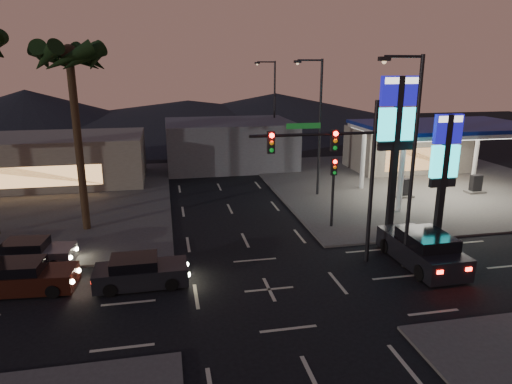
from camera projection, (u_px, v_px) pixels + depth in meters
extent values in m
plane|color=black|center=(269.00, 289.00, 20.08)|extent=(140.00, 140.00, 0.00)
cube|color=#47443F|center=(412.00, 183.00, 38.24)|extent=(24.00, 24.00, 0.12)
cylinder|color=silver|center=(401.00, 176.00, 30.02)|extent=(0.36, 0.36, 5.00)
cylinder|color=silver|center=(363.00, 159.00, 35.69)|extent=(0.36, 0.36, 5.00)
cylinder|color=silver|center=(476.00, 154.00, 37.60)|extent=(0.36, 0.36, 5.00)
cube|color=silver|center=(447.00, 127.00, 33.09)|extent=(12.00, 8.00, 0.50)
cube|color=white|center=(446.00, 132.00, 33.17)|extent=(11.60, 7.60, 0.06)
cube|color=navy|center=(447.00, 125.00, 33.05)|extent=(12.20, 8.20, 0.25)
cube|color=black|center=(404.00, 188.00, 33.69)|extent=(0.80, 0.50, 1.40)
cube|color=black|center=(476.00, 184.00, 34.84)|extent=(0.80, 0.50, 1.40)
cube|color=#726B5B|center=(405.00, 149.00, 42.83)|extent=(10.00, 6.00, 4.00)
cube|color=black|center=(394.00, 158.00, 25.70)|extent=(0.35, 0.35, 9.00)
cube|color=#0E0B81|center=(400.00, 91.00, 24.72)|extent=(2.20, 0.30, 1.60)
cube|color=white|center=(401.00, 80.00, 24.57)|extent=(1.98, 0.32, 0.35)
cube|color=#1AFAFE|center=(397.00, 124.00, 25.20)|extent=(2.20, 0.30, 1.80)
cube|color=black|center=(395.00, 146.00, 25.52)|extent=(2.09, 0.28, 0.50)
cube|color=black|center=(443.00, 177.00, 25.50)|extent=(0.35, 0.35, 7.00)
cube|color=#0E0B81|center=(448.00, 129.00, 24.78)|extent=(1.60, 0.30, 1.60)
cube|color=white|center=(449.00, 119.00, 24.64)|extent=(1.44, 0.32, 0.35)
cube|color=#1AFAFE|center=(445.00, 161.00, 25.26)|extent=(1.60, 0.30, 1.80)
cube|color=black|center=(442.00, 182.00, 25.58)|extent=(1.52, 0.28, 0.50)
cylinder|color=black|center=(371.00, 184.00, 21.96)|extent=(0.20, 0.20, 8.00)
cylinder|color=black|center=(314.00, 134.00, 20.72)|extent=(6.00, 0.14, 0.14)
cube|color=#0C3F14|center=(304.00, 126.00, 20.51)|extent=(1.60, 0.05, 0.25)
cube|color=black|center=(334.00, 140.00, 20.99)|extent=(0.32, 0.25, 1.00)
sphere|color=#FF0C07|center=(336.00, 134.00, 20.76)|extent=(0.22, 0.22, 0.22)
sphere|color=orange|center=(335.00, 141.00, 20.85)|extent=(0.20, 0.20, 0.20)
sphere|color=#0CB226|center=(335.00, 148.00, 20.93)|extent=(0.20, 0.20, 0.20)
cube|color=black|center=(271.00, 142.00, 20.41)|extent=(0.32, 0.25, 1.00)
sphere|color=#FF0C07|center=(272.00, 136.00, 20.18)|extent=(0.22, 0.22, 0.22)
sphere|color=orange|center=(272.00, 143.00, 20.27)|extent=(0.20, 0.20, 0.20)
sphere|color=#0CB226|center=(272.00, 150.00, 20.36)|extent=(0.20, 0.20, 0.20)
cylinder|color=black|center=(333.00, 196.00, 27.21)|extent=(0.16, 0.16, 4.00)
cube|color=black|center=(334.00, 167.00, 26.73)|extent=(0.32, 0.25, 1.00)
sphere|color=#FF0C07|center=(335.00, 162.00, 26.50)|extent=(0.22, 0.22, 0.22)
sphere|color=orange|center=(335.00, 167.00, 26.59)|extent=(0.20, 0.20, 0.20)
sphere|color=#0CB226|center=(335.00, 173.00, 26.68)|extent=(0.20, 0.20, 0.20)
cylinder|color=black|center=(413.00, 167.00, 21.03)|extent=(0.18, 0.18, 10.00)
cylinder|color=black|center=(404.00, 56.00, 19.55)|extent=(1.80, 0.12, 0.12)
cube|color=black|center=(384.00, 59.00, 19.41)|extent=(0.50, 0.25, 0.18)
sphere|color=#FFCC8C|center=(384.00, 62.00, 19.44)|extent=(0.20, 0.20, 0.20)
cylinder|color=black|center=(320.00, 130.00, 33.31)|extent=(0.18, 0.18, 10.00)
cylinder|color=black|center=(310.00, 60.00, 31.83)|extent=(1.80, 0.12, 0.12)
cube|color=black|center=(298.00, 62.00, 31.69)|extent=(0.50, 0.25, 0.18)
sphere|color=#FFCC8C|center=(298.00, 63.00, 31.72)|extent=(0.20, 0.20, 0.20)
cylinder|color=black|center=(274.00, 112.00, 46.54)|extent=(0.18, 0.18, 10.00)
cylinder|color=black|center=(266.00, 62.00, 45.06)|extent=(1.80, 0.12, 0.12)
cube|color=black|center=(257.00, 63.00, 44.91)|extent=(0.50, 0.25, 0.18)
sphere|color=#FFCC8C|center=(257.00, 64.00, 44.95)|extent=(0.20, 0.20, 0.20)
cylinder|color=black|center=(79.00, 146.00, 25.98)|extent=(0.44, 0.44, 10.20)
sphere|color=black|center=(69.00, 53.00, 24.62)|extent=(0.90, 0.90, 0.90)
cone|color=black|center=(94.00, 58.00, 24.94)|extent=(0.90, 2.74, 1.91)
cone|color=black|center=(90.00, 59.00, 25.74)|extent=(2.57, 2.57, 1.91)
cone|color=black|center=(74.00, 59.00, 25.92)|extent=(2.74, 0.90, 1.91)
cone|color=black|center=(55.00, 59.00, 25.39)|extent=(2.57, 2.57, 1.91)
cone|color=black|center=(44.00, 58.00, 24.45)|extent=(0.90, 2.74, 1.91)
cone|color=black|center=(47.00, 58.00, 23.65)|extent=(2.57, 2.57, 1.91)
cone|color=black|center=(65.00, 58.00, 23.47)|extent=(2.74, 0.90, 1.91)
cone|color=black|center=(85.00, 58.00, 24.00)|extent=(2.57, 2.57, 1.91)
cube|color=#726B5B|center=(44.00, 160.00, 37.65)|extent=(16.00, 8.00, 4.00)
cube|color=#4C4C51|center=(229.00, 144.00, 44.44)|extent=(12.00, 9.00, 4.40)
cone|color=black|center=(27.00, 109.00, 71.18)|extent=(40.00, 40.00, 6.00)
cone|color=black|center=(275.00, 108.00, 78.96)|extent=(50.00, 50.00, 5.00)
cone|color=black|center=(188.00, 113.00, 76.23)|extent=(60.00, 60.00, 4.00)
cube|color=black|center=(142.00, 275.00, 20.36)|extent=(4.08, 1.74, 0.83)
cube|color=black|center=(134.00, 264.00, 20.15)|extent=(2.05, 1.59, 0.60)
cylinder|color=black|center=(171.00, 269.00, 21.41)|extent=(0.59, 0.23, 0.59)
cylinder|color=black|center=(172.00, 284.00, 19.93)|extent=(0.59, 0.23, 0.59)
cylinder|color=black|center=(113.00, 274.00, 20.90)|extent=(0.59, 0.23, 0.59)
cylinder|color=black|center=(110.00, 290.00, 19.41)|extent=(0.59, 0.23, 0.59)
sphere|color=#FFF2BF|center=(187.00, 264.00, 21.27)|extent=(0.20, 0.20, 0.20)
sphere|color=#FFF2BF|center=(188.00, 275.00, 20.22)|extent=(0.20, 0.20, 0.20)
cube|color=#FF140A|center=(95.00, 271.00, 20.44)|extent=(0.08, 0.23, 0.13)
cube|color=#FF140A|center=(92.00, 282.00, 19.39)|extent=(0.08, 0.23, 0.13)
cube|color=black|center=(26.00, 280.00, 19.84)|extent=(4.23, 2.03, 0.84)
cube|color=black|center=(18.00, 268.00, 19.65)|extent=(2.17, 1.74, 0.61)
cylinder|color=black|center=(63.00, 275.00, 20.81)|extent=(0.61, 0.27, 0.60)
cylinder|color=black|center=(53.00, 291.00, 19.29)|extent=(0.61, 0.27, 0.60)
cylinder|color=black|center=(3.00, 278.00, 20.50)|extent=(0.61, 0.27, 0.60)
sphere|color=#FFF2BF|center=(79.00, 270.00, 20.61)|extent=(0.21, 0.21, 0.21)
sphere|color=#FFF2BF|center=(72.00, 282.00, 19.53)|extent=(0.21, 0.21, 0.21)
cube|color=slate|center=(33.00, 256.00, 22.41)|extent=(4.05, 2.02, 0.80)
cube|color=black|center=(26.00, 246.00, 22.24)|extent=(2.09, 1.69, 0.58)
cylinder|color=black|center=(64.00, 253.00, 23.31)|extent=(0.59, 0.27, 0.57)
cylinder|color=black|center=(54.00, 265.00, 21.86)|extent=(0.59, 0.27, 0.57)
cylinder|color=black|center=(13.00, 255.00, 23.07)|extent=(0.59, 0.27, 0.57)
cylinder|color=black|center=(0.00, 267.00, 21.62)|extent=(0.59, 0.27, 0.57)
sphere|color=#FFF2BF|center=(77.00, 249.00, 23.10)|extent=(0.20, 0.20, 0.20)
sphere|color=#FFF2BF|center=(70.00, 258.00, 22.07)|extent=(0.20, 0.20, 0.20)
cube|color=black|center=(421.00, 252.00, 22.53)|extent=(2.26, 5.23, 1.06)
cube|color=black|center=(427.00, 241.00, 22.00)|extent=(2.05, 2.63, 0.77)
cylinder|color=black|center=(386.00, 246.00, 23.95)|extent=(0.30, 0.76, 0.76)
cylinder|color=black|center=(420.00, 243.00, 24.36)|extent=(0.30, 0.76, 0.76)
cylinder|color=black|center=(421.00, 273.00, 20.83)|extent=(0.30, 0.76, 0.76)
cylinder|color=black|center=(460.00, 269.00, 21.25)|extent=(0.30, 0.76, 0.76)
cube|color=#FF140A|center=(440.00, 272.00, 19.89)|extent=(0.30, 0.10, 0.17)
cube|color=#FF140A|center=(468.00, 269.00, 20.18)|extent=(0.30, 0.10, 0.17)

